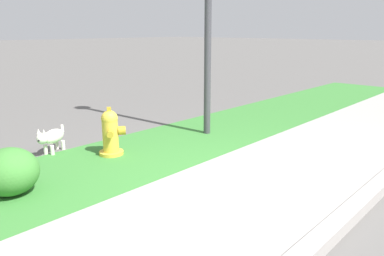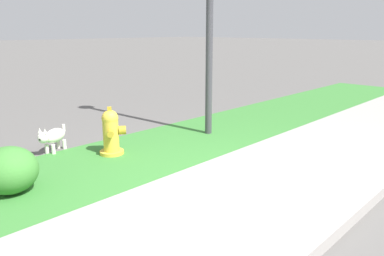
{
  "view_description": "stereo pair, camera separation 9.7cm",
  "coord_description": "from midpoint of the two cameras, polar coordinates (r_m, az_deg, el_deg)",
  "views": [
    {
      "loc": [
        -3.01,
        -2.04,
        1.67
      ],
      "look_at": [
        0.53,
        1.22,
        0.4
      ],
      "focal_mm": 35.0,
      "sensor_mm": 36.0,
      "label": 1
    },
    {
      "loc": [
        -2.94,
        -2.11,
        1.67
      ],
      "look_at": [
        0.53,
        1.22,
        0.4
      ],
      "focal_mm": 35.0,
      "sensor_mm": 36.0,
      "label": 2
    }
  ],
  "objects": [
    {
      "name": "ground_plane",
      "position": [
        4.0,
        8.2,
        -10.11
      ],
      "size": [
        120.0,
        120.0,
        0.0
      ],
      "primitive_type": "plane",
      "color": "#5B5956"
    },
    {
      "name": "sidewalk_pavement",
      "position": [
        3.99,
        8.21,
        -10.04
      ],
      "size": [
        18.0,
        1.86,
        0.01
      ],
      "primitive_type": "cube",
      "color": "#9E9993",
      "rests_on": "ground"
    },
    {
      "name": "grass_verge",
      "position": [
        5.19,
        -8.48,
        -4.11
      ],
      "size": [
        18.0,
        1.81,
        0.01
      ],
      "primitive_type": "cube",
      "color": "#387A33",
      "rests_on": "ground"
    },
    {
      "name": "street_curb",
      "position": [
        3.55,
        21.96,
        -13.4
      ],
      "size": [
        18.0,
        0.16,
        0.12
      ],
      "primitive_type": "cube",
      "color": "#9E9993",
      "rests_on": "ground"
    },
    {
      "name": "fire_hydrant_mid_block",
      "position": [
        5.21,
        -11.7,
        -0.62
      ],
      "size": [
        0.37,
        0.37,
        0.67
      ],
      "rotation": [
        0.0,
        0.0,
        4.09
      ],
      "color": "gold",
      "rests_on": "ground"
    },
    {
      "name": "small_white_dog",
      "position": [
        5.54,
        -19.99,
        -1.23
      ],
      "size": [
        0.51,
        0.36,
        0.4
      ],
      "rotation": [
        0.0,
        0.0,
        3.61
      ],
      "color": "silver",
      "rests_on": "ground"
    },
    {
      "name": "shrub_bush_far_verge",
      "position": [
        4.34,
        -25.51,
        -5.83
      ],
      "size": [
        0.59,
        0.59,
        0.5
      ],
      "color": "#3D7F33",
      "rests_on": "ground"
    }
  ]
}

